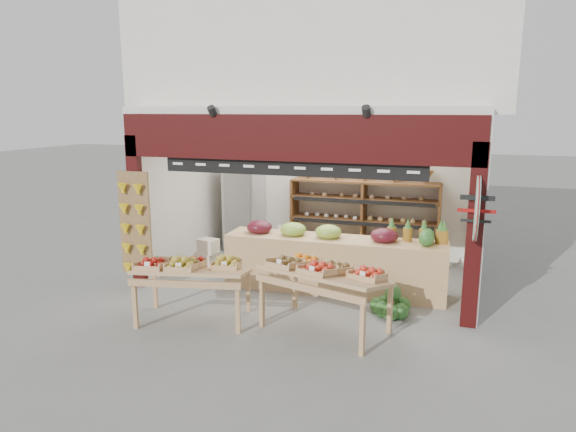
% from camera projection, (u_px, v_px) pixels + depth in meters
% --- Properties ---
extents(ground, '(60.00, 60.00, 0.00)m').
position_uv_depth(ground, '(306.00, 283.00, 9.25)').
color(ground, slate).
rests_on(ground, ground).
extents(shop_structure, '(6.36, 5.12, 5.40)m').
position_uv_depth(shop_structure, '(331.00, 65.00, 9.95)').
color(shop_structure, silver).
rests_on(shop_structure, ground).
extents(banana_board, '(0.60, 0.15, 1.80)m').
position_uv_depth(banana_board, '(134.00, 226.00, 8.78)').
color(banana_board, olive).
rests_on(banana_board, ground).
extents(gift_sign, '(0.04, 0.93, 0.92)m').
position_uv_depth(gift_sign, '(477.00, 208.00, 6.98)').
color(gift_sign, '#B5E3C6').
rests_on(gift_sign, ground).
extents(back_shelving, '(3.08, 0.50, 1.89)m').
position_uv_depth(back_shelving, '(364.00, 203.00, 10.61)').
color(back_shelving, brown).
rests_on(back_shelving, ground).
extents(refrigerator, '(0.76, 0.76, 1.89)m').
position_uv_depth(refrigerator, '(244.00, 207.00, 11.37)').
color(refrigerator, '#B5B8BD').
rests_on(refrigerator, ground).
extents(cardboard_stack, '(1.02, 0.73, 0.61)m').
position_uv_depth(cardboard_stack, '(218.00, 260.00, 9.91)').
color(cardboard_stack, silver).
rests_on(cardboard_stack, ground).
extents(mid_counter, '(3.76, 0.84, 1.16)m').
position_uv_depth(mid_counter, '(333.00, 262.00, 8.77)').
color(mid_counter, tan).
rests_on(mid_counter, ground).
extents(display_table_left, '(1.76, 1.21, 1.02)m').
position_uv_depth(display_table_left, '(186.00, 268.00, 7.51)').
color(display_table_left, tan).
rests_on(display_table_left, ground).
extents(display_table_right, '(1.91, 1.39, 1.08)m').
position_uv_depth(display_table_right, '(322.00, 272.00, 7.19)').
color(display_table_right, tan).
rests_on(display_table_right, ground).
extents(watermelon_pile, '(0.61, 0.61, 0.48)m').
position_uv_depth(watermelon_pile, '(390.00, 306.00, 7.77)').
color(watermelon_pile, '#1C4818').
rests_on(watermelon_pile, ground).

